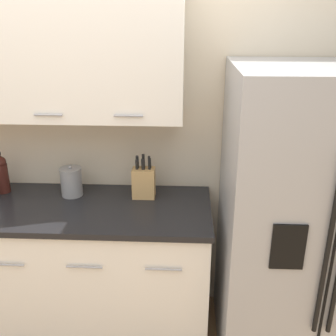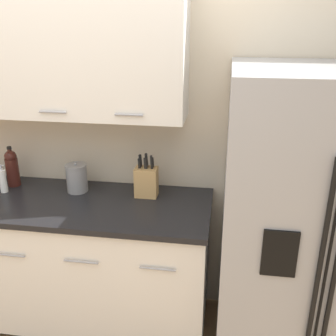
{
  "view_description": "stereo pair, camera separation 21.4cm",
  "coord_description": "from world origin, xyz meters",
  "px_view_note": "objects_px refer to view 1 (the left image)",
  "views": [
    {
      "loc": [
        0.63,
        -1.11,
        1.98
      ],
      "look_at": [
        0.52,
        0.98,
        1.16
      ],
      "focal_mm": 42.0,
      "sensor_mm": 36.0,
      "label": 1
    },
    {
      "loc": [
        0.84,
        -1.09,
        1.98
      ],
      "look_at": [
        0.52,
        0.98,
        1.16
      ],
      "focal_mm": 42.0,
      "sensor_mm": 36.0,
      "label": 2
    }
  ],
  "objects_px": {
    "refrigerator": "(308,223)",
    "wine_bottle": "(2,173)",
    "steel_canister": "(71,182)",
    "knife_block": "(144,182)"
  },
  "relations": [
    {
      "from": "refrigerator",
      "to": "wine_bottle",
      "type": "distance_m",
      "value": 1.89
    },
    {
      "from": "steel_canister",
      "to": "knife_block",
      "type": "bearing_deg",
      "value": -0.44
    },
    {
      "from": "refrigerator",
      "to": "knife_block",
      "type": "relative_size",
      "value": 6.26
    },
    {
      "from": "refrigerator",
      "to": "steel_canister",
      "type": "relative_size",
      "value": 8.88
    },
    {
      "from": "knife_block",
      "to": "wine_bottle",
      "type": "height_order",
      "value": "knife_block"
    },
    {
      "from": "wine_bottle",
      "to": "steel_canister",
      "type": "height_order",
      "value": "wine_bottle"
    },
    {
      "from": "knife_block",
      "to": "refrigerator",
      "type": "bearing_deg",
      "value": -12.86
    },
    {
      "from": "wine_bottle",
      "to": "steel_canister",
      "type": "relative_size",
      "value": 1.37
    },
    {
      "from": "knife_block",
      "to": "steel_canister",
      "type": "relative_size",
      "value": 1.42
    },
    {
      "from": "refrigerator",
      "to": "steel_canister",
      "type": "xyz_separation_m",
      "value": [
        -1.42,
        0.22,
        0.13
      ]
    }
  ]
}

